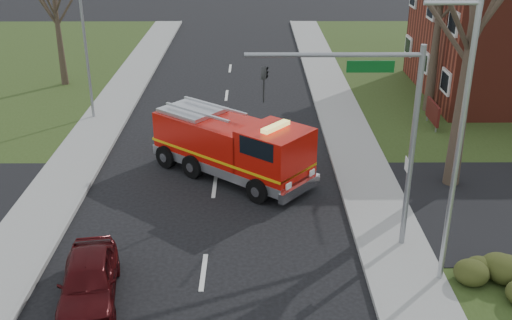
{
  "coord_description": "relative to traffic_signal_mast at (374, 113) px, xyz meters",
  "views": [
    {
      "loc": [
        1.56,
        -15.61,
        10.73
      ],
      "look_at": [
        1.66,
        4.12,
        2.0
      ],
      "focal_mm": 42.0,
      "sensor_mm": 36.0,
      "label": 1
    }
  ],
  "objects": [
    {
      "name": "traffic_signal_mast",
      "position": [
        0.0,
        0.0,
        0.0
      ],
      "size": [
        5.29,
        0.18,
        6.8
      ],
      "color": "gray",
      "rests_on": "ground"
    },
    {
      "name": "fire_engine",
      "position": [
        -4.48,
        5.51,
        -3.44
      ],
      "size": [
        6.86,
        6.27,
        2.81
      ],
      "rotation": [
        0.0,
        0.0,
        0.88
      ],
      "color": "#BE1108",
      "rests_on": "ground"
    },
    {
      "name": "streetlight_pole",
      "position": [
        1.93,
        -2.0,
        -0.16
      ],
      "size": [
        1.48,
        0.16,
        8.4
      ],
      "color": "#B7BABF",
      "rests_on": "ground"
    },
    {
      "name": "ground",
      "position": [
        -5.21,
        -1.5,
        -4.71
      ],
      "size": [
        120.0,
        120.0,
        0.0
      ],
      "primitive_type": "plane",
      "color": "black",
      "rests_on": "ground"
    },
    {
      "name": "parked_car_maroon",
      "position": [
        -8.38,
        -2.81,
        -4.04
      ],
      "size": [
        2.18,
        4.14,
        1.34
      ],
      "primitive_type": "imported",
      "rotation": [
        0.0,
        0.0,
        0.16
      ],
      "color": "#3B090B",
      "rests_on": "ground"
    },
    {
      "name": "sidewalk_left",
      "position": [
        -11.41,
        -1.5,
        -4.63
      ],
      "size": [
        2.4,
        80.0,
        0.15
      ],
      "primitive_type": "cube",
      "color": "gray",
      "rests_on": "ground"
    },
    {
      "name": "utility_pole_far",
      "position": [
        -12.01,
        12.5,
        -1.21
      ],
      "size": [
        0.14,
        0.14,
        7.0
      ],
      "primitive_type": "cylinder",
      "color": "gray",
      "rests_on": "ground"
    },
    {
      "name": "sidewalk_right",
      "position": [
        0.99,
        -1.5,
        -4.63
      ],
      "size": [
        2.4,
        80.0,
        0.15
      ],
      "primitive_type": "cube",
      "color": "gray",
      "rests_on": "ground"
    },
    {
      "name": "health_center_sign",
      "position": [
        5.29,
        11.0,
        -3.83
      ],
      "size": [
        0.12,
        2.0,
        1.4
      ],
      "color": "#491311",
      "rests_on": "ground"
    },
    {
      "name": "hedge_corner",
      "position": [
        3.79,
        -2.5,
        -4.13
      ],
      "size": [
        2.8,
        2.0,
        0.9
      ],
      "primitive_type": "ellipsoid",
      "color": "#253111",
      "rests_on": "lawn_right"
    }
  ]
}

